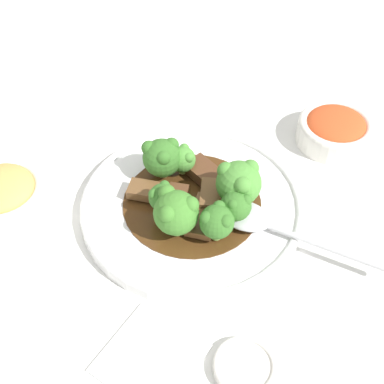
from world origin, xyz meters
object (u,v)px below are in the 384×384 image
broccoli_floret_2 (162,157)px  sauce_dish (245,367)px  beef_strip_2 (204,216)px  side_bowl_appetizer (4,197)px  side_bowl_kimchi (335,129)px  beef_strip_1 (206,174)px  serving_spoon (256,220)px  beef_strip_0 (213,196)px  broccoli_floret_1 (176,212)px  main_plate (192,205)px  beef_strip_3 (176,200)px  broccoli_floret_4 (236,205)px  beef_strip_4 (154,192)px  broccoli_floret_0 (182,159)px  broccoli_floret_3 (217,221)px  broccoli_floret_5 (239,183)px  broccoli_floret_6 (163,197)px

broccoli_floret_2 → sauce_dish: broccoli_floret_2 is taller
beef_strip_2 → side_bowl_appetizer: size_ratio=0.69×
side_bowl_kimchi → beef_strip_1: bearing=-110.2°
beef_strip_1 → serving_spoon: bearing=-9.9°
beef_strip_1 → broccoli_floret_2: (-0.05, -0.03, 0.02)m
broccoli_floret_2 → side_bowl_appetizer: broccoli_floret_2 is taller
beef_strip_0 → broccoli_floret_1: broccoli_floret_1 is taller
side_bowl_appetizer → main_plate: bearing=44.3°
side_bowl_kimchi → beef_strip_0: bearing=-100.4°
main_plate → side_bowl_kimchi: 0.24m
beef_strip_3 → broccoli_floret_1: broccoli_floret_1 is taller
main_plate → broccoli_floret_4: (0.06, 0.01, 0.04)m
broccoli_floret_2 → beef_strip_4: bearing=-60.9°
main_plate → beef_strip_3: bearing=-123.4°
main_plate → side_bowl_appetizer: (-0.16, -0.16, 0.02)m
main_plate → side_bowl_appetizer: bearing=-135.7°
sauce_dish → beef_strip_3: bearing=152.1°
broccoli_floret_1 → serving_spoon: 0.10m
beef_strip_1 → beef_strip_4: bearing=-112.6°
main_plate → broccoli_floret_0: 0.06m
broccoli_floret_2 → side_bowl_kimchi: broccoli_floret_2 is taller
broccoli_floret_1 → broccoli_floret_3: (0.04, 0.03, -0.01)m
broccoli_floret_5 → broccoli_floret_6: 0.09m
beef_strip_2 → beef_strip_3: bearing=-172.9°
broccoli_floret_3 → sauce_dish: size_ratio=0.74×
sauce_dish → broccoli_floret_2: bearing=152.2°
main_plate → beef_strip_0: (0.02, 0.02, 0.02)m
broccoli_floret_5 → side_bowl_kimchi: (0.01, 0.20, -0.04)m
broccoli_floret_4 → broccoli_floret_6: (-0.07, -0.05, -0.00)m
beef_strip_2 → broccoli_floret_3: broccoli_floret_3 is taller
main_plate → broccoli_floret_0: broccoli_floret_0 is taller
beef_strip_4 → side_bowl_kimchi: (0.10, 0.26, -0.00)m
broccoli_floret_1 → broccoli_floret_2: bearing=144.7°
broccoli_floret_5 → serving_spoon: bearing=-14.1°
broccoli_floret_1 → broccoli_floret_5: 0.08m
beef_strip_2 → broccoli_floret_4: broccoli_floret_4 is taller
beef_strip_2 → broccoli_floret_6: 0.06m
beef_strip_4 → broccoli_floret_5: broccoli_floret_5 is taller
broccoli_floret_1 → side_bowl_appetizer: broccoli_floret_1 is taller
beef_strip_1 → broccoli_floret_5: bearing=-7.2°
beef_strip_0 → side_bowl_appetizer: 0.26m
broccoli_floret_3 → beef_strip_0: bearing=134.9°
broccoli_floret_2 → broccoli_floret_6: bearing=-44.2°
broccoli_floret_1 → beef_strip_4: bearing=160.3°
main_plate → broccoli_floret_6: size_ratio=6.04×
beef_strip_1 → beef_strip_3: beef_strip_1 is taller
broccoli_floret_5 → broccoli_floret_3: bearing=-75.6°
beef_strip_1 → beef_strip_2: (0.04, -0.05, -0.00)m
broccoli_floret_0 → broccoli_floret_1: bearing=-50.6°
broccoli_floret_0 → serving_spoon: bearing=-2.1°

